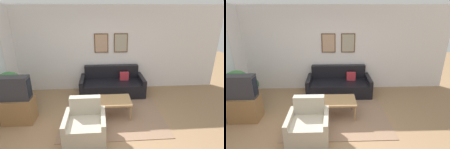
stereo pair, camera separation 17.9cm
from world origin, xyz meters
TOP-DOWN VIEW (x-y plane):
  - ground_plane at (0.00, 0.00)m, footprint 16.00×16.00m
  - area_rug at (0.33, 0.88)m, footprint 2.48×1.81m
  - wall_back at (0.01, 2.69)m, footprint 8.00×0.09m
  - couch at (0.42, 2.22)m, footprint 1.97×0.90m
  - coffee_table at (0.33, 0.93)m, footprint 0.91×0.61m
  - tv_stand at (-1.89, 0.86)m, footprint 0.69×0.44m
  - tv at (-1.89, 0.86)m, footprint 0.66×0.28m
  - armchair at (-0.29, 0.18)m, footprint 0.83×0.76m
  - potted_plant_tall at (-2.21, 1.28)m, footprint 0.69×0.69m
  - potted_plant_by_window at (-2.16, 1.90)m, footprint 0.41×0.41m
  - potted_plant_small at (-2.10, 1.40)m, footprint 0.61×0.61m

SIDE VIEW (x-z plane):
  - ground_plane at x=0.00m, z-range 0.00..0.00m
  - area_rug at x=0.33m, z-range 0.00..0.01m
  - armchair at x=-0.29m, z-range -0.13..0.68m
  - couch at x=0.42m, z-range -0.14..0.72m
  - tv_stand at x=-1.89m, z-range 0.00..0.59m
  - coffee_table at x=0.33m, z-range 0.19..0.64m
  - potted_plant_by_window at x=-2.16m, z-range 0.09..0.78m
  - potted_plant_small at x=-2.10m, z-range 0.13..1.07m
  - potted_plant_tall at x=-2.21m, z-range 0.17..1.28m
  - tv at x=-1.89m, z-range 0.59..1.14m
  - wall_back at x=0.01m, z-range 0.00..2.70m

